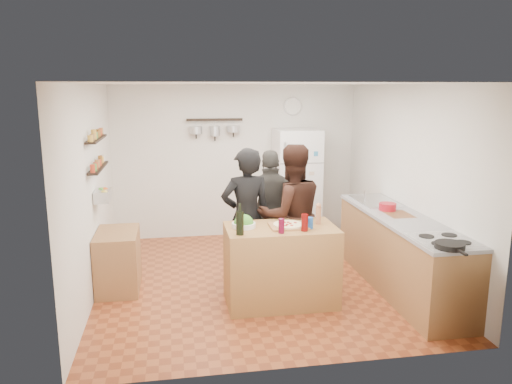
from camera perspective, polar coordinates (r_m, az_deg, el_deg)
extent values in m
plane|color=brown|center=(6.59, 0.15, -10.01)|extent=(4.20, 4.20, 0.00)
plane|color=white|center=(6.12, 0.16, 12.28)|extent=(4.20, 4.20, 0.00)
plane|color=silver|center=(8.28, -2.32, 3.49)|extent=(4.00, 0.00, 4.00)
plane|color=silver|center=(6.22, -18.31, 0.08)|extent=(0.00, 4.20, 4.20)
plane|color=silver|center=(6.86, 16.86, 1.22)|extent=(0.00, 4.20, 4.20)
cube|color=#A3783B|center=(5.80, 2.83, -8.32)|extent=(1.25, 0.72, 0.91)
cube|color=#8F5E34|center=(5.66, 3.72, -3.92)|extent=(0.42, 0.34, 0.02)
cylinder|color=beige|center=(5.65, 3.72, -3.73)|extent=(0.34, 0.34, 0.02)
cylinder|color=silver|center=(5.63, -1.41, -3.80)|extent=(0.27, 0.27, 0.05)
cylinder|color=black|center=(5.33, -1.85, -3.57)|extent=(0.08, 0.08, 0.25)
cylinder|color=#50061E|center=(5.40, 2.92, -3.89)|extent=(0.07, 0.07, 0.16)
cylinder|color=#550807|center=(5.50, 5.58, -3.50)|extent=(0.08, 0.08, 0.19)
cylinder|color=#A16643|center=(5.79, 7.14, -2.70)|extent=(0.06, 0.06, 0.20)
cylinder|color=navy|center=(5.60, 6.16, -3.55)|extent=(0.08, 0.08, 0.13)
imported|color=black|center=(6.20, -1.13, -2.93)|extent=(0.69, 0.50, 1.75)
imported|color=black|center=(6.24, 4.03, -2.69)|extent=(0.93, 0.75, 1.78)
imported|color=#2D2B28|center=(6.72, 1.77, -2.17)|extent=(1.00, 0.49, 1.65)
cube|color=#9E7042|center=(6.45, 16.19, -6.76)|extent=(0.63, 2.63, 0.90)
cube|color=white|center=(5.51, 20.73, -5.22)|extent=(0.60, 0.62, 0.02)
cylinder|color=black|center=(5.24, 21.26, -5.72)|extent=(0.29, 0.29, 0.06)
cube|color=silver|center=(7.07, 13.44, -1.06)|extent=(0.50, 0.80, 0.03)
cube|color=#9B6038|center=(6.42, 15.98, -2.55)|extent=(0.30, 0.40, 0.02)
cylinder|color=#A4121F|center=(6.58, 14.80, -1.64)|extent=(0.22, 0.22, 0.09)
cube|color=white|center=(8.18, 4.64, 0.86)|extent=(0.70, 0.68, 1.80)
cylinder|color=silver|center=(8.35, 4.22, 9.74)|extent=(0.30, 0.03, 0.30)
cube|color=black|center=(6.37, -17.57, 2.67)|extent=(0.12, 1.00, 0.02)
cube|color=black|center=(6.32, -17.77, 5.80)|extent=(0.12, 1.00, 0.02)
cube|color=silver|center=(6.42, -17.11, -0.40)|extent=(0.18, 0.35, 0.14)
cube|color=olive|center=(6.43, -15.47, -7.56)|extent=(0.50, 0.80, 0.73)
cube|color=black|center=(8.07, -4.75, 8.24)|extent=(0.90, 0.04, 0.04)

